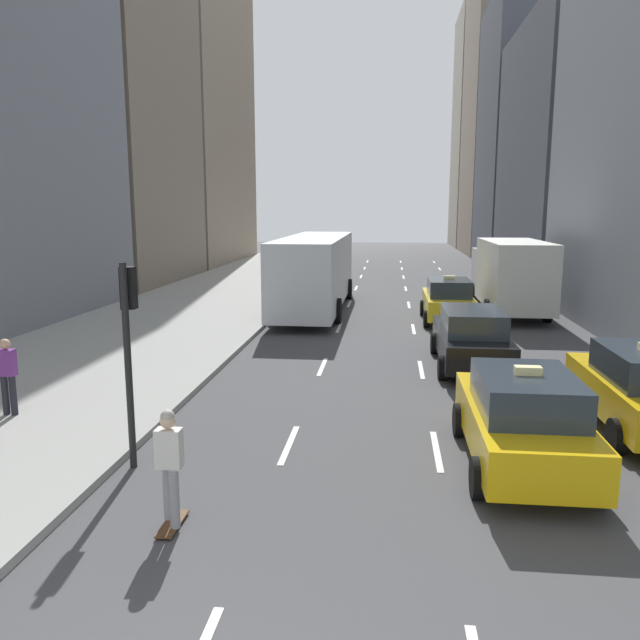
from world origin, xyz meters
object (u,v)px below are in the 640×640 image
at_px(taxi_lead, 522,419).
at_px(city_bus, 315,270).
at_px(taxi_second, 448,300).
at_px(traffic_light_pole, 129,332).
at_px(skateboarder, 170,463).
at_px(box_truck, 509,274).
at_px(pedestrian_mid_block, 7,373).
at_px(sedan_black_near, 471,337).

distance_m(taxi_lead, city_bus, 17.64).
xyz_separation_m(taxi_second, traffic_light_pole, (-6.75, -14.93, 1.53)).
distance_m(skateboarder, traffic_light_pole, 2.86).
height_order(box_truck, pedestrian_mid_block, box_truck).
bearing_deg(pedestrian_mid_block, city_bus, 73.10).
height_order(taxi_second, pedestrian_mid_block, taxi_second).
xyz_separation_m(city_bus, pedestrian_mid_block, (-4.70, -15.46, -0.72)).
bearing_deg(taxi_lead, skateboarder, -153.16).
bearing_deg(taxi_second, city_bus, 156.53).
relative_size(box_truck, pedestrian_mid_block, 5.09).
bearing_deg(pedestrian_mid_block, taxi_second, 51.63).
bearing_deg(sedan_black_near, taxi_lead, -90.00).
bearing_deg(pedestrian_mid_block, taxi_lead, -6.88).
bearing_deg(box_truck, traffic_light_pole, -118.64).
xyz_separation_m(taxi_second, skateboarder, (-5.36, -16.97, 0.08)).
bearing_deg(pedestrian_mid_block, traffic_light_pole, -28.28).
distance_m(taxi_second, traffic_light_pole, 16.46).
height_order(taxi_second, city_bus, city_bus).
bearing_deg(traffic_light_pole, taxi_second, 65.68).
xyz_separation_m(sedan_black_near, city_bus, (-5.61, 9.67, 0.92)).
xyz_separation_m(taxi_lead, traffic_light_pole, (-6.75, -0.67, 1.53)).
bearing_deg(taxi_second, skateboarder, -107.52).
distance_m(box_truck, traffic_light_pole, 19.94).
relative_size(box_truck, traffic_light_pole, 2.33).
bearing_deg(pedestrian_mid_block, skateboarder, -38.61).
distance_m(taxi_lead, pedestrian_mid_block, 10.38).
xyz_separation_m(taxi_second, city_bus, (-5.61, 2.44, 0.91)).
distance_m(city_bus, traffic_light_pole, 17.42).
bearing_deg(pedestrian_mid_block, box_truck, 49.92).
bearing_deg(box_truck, city_bus, -179.19).
bearing_deg(box_truck, taxi_lead, -99.45).
distance_m(taxi_second, skateboarder, 17.80).
bearing_deg(traffic_light_pole, sedan_black_near, 48.76).
bearing_deg(skateboarder, pedestrian_mid_block, 141.39).
height_order(pedestrian_mid_block, traffic_light_pole, traffic_light_pole).
height_order(taxi_second, traffic_light_pole, traffic_light_pole).
relative_size(skateboarder, pedestrian_mid_block, 1.06).
bearing_deg(skateboarder, city_bus, 90.75).
height_order(taxi_lead, sedan_black_near, taxi_lead).
bearing_deg(sedan_black_near, box_truck, 74.04).
relative_size(sedan_black_near, skateboarder, 2.81).
bearing_deg(skateboarder, taxi_lead, 26.84).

